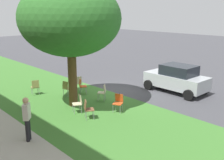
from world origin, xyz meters
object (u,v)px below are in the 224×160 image
Objects in this scene: chair_1 at (67,87)px; chair_6 at (82,85)px; chair_2 at (78,102)px; street_tree at (70,19)px; chair_5 at (118,102)px; parked_car at (177,78)px; chair_7 at (103,91)px; chair_3 at (88,108)px; chair_4 at (78,82)px; chair_0 at (35,86)px; pedestrian_0 at (27,117)px.

chair_6 is at bearing -103.85° from chair_1.
chair_6 is (2.30, -1.90, 0.00)m from chair_2.
street_tree is 4.15m from chair_1.
street_tree is 4.54m from chair_5.
chair_6 is 5.63m from parked_car.
chair_1 is 1.00× the size of chair_7.
chair_1 and chair_5 have the same top height.
chair_5 is at bearing 172.72° from chair_6.
chair_7 is 0.24× the size of parked_car.
chair_3 and chair_4 have the same top height.
chair_0 and chair_7 have the same top height.
chair_2 is 1.00× the size of chair_6.
chair_4 is at bearing -52.15° from pedestrian_0.
chair_1 is at bearing 76.15° from chair_6.
chair_6 is 1.00× the size of chair_7.
chair_0 is 3.95m from chair_2.
chair_5 is 4.82m from parked_car.
chair_6 is (3.21, -2.05, 0.00)m from chair_3.
chair_4 is 0.52× the size of pedestrian_0.
parked_car is (-1.25, -6.26, 0.32)m from chair_2.
chair_0 is 8.30m from parked_car.
parked_car is (-4.25, -4.11, 0.32)m from chair_4.
chair_6 is at bearing 3.17° from chair_7.
street_tree is 7.00× the size of chair_1.
chair_3 is 1.00× the size of chair_6.
chair_4 is 0.24× the size of parked_car.
street_tree reaches higher than chair_3.
parked_car reaches higher than chair_3.
chair_3 is at bearing 164.08° from street_tree.
chair_0 is 1.00× the size of chair_4.
street_tree reaches higher than chair_6.
street_tree is 4.30m from chair_6.
parked_car is (-0.34, -6.41, 0.32)m from chair_3.
chair_7 is (-1.98, -1.00, 0.00)m from chair_1.
chair_1 is at bearing 6.82° from chair_5.
chair_5 is (-2.22, -1.06, -3.82)m from street_tree.
parked_car is (-3.77, -5.26, 0.32)m from chair_1.
chair_0 and chair_2 have the same top height.
chair_2 is at bearing 158.24° from chair_1.
chair_5 is at bearing -154.56° from street_tree.
chair_0 is 1.00× the size of chair_1.
chair_0 is at bearing 17.67° from chair_5.
pedestrian_0 is (-0.11, 2.88, 0.41)m from chair_3.
street_tree is 7.00× the size of chair_0.
chair_2 and chair_3 have the same top height.
chair_3 and chair_5 have the same top height.
chair_4 is at bearing 44.04° from parked_car.
chair_1 and chair_3 have the same top height.
parked_car reaches higher than chair_6.
chair_6 is 0.24× the size of parked_car.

